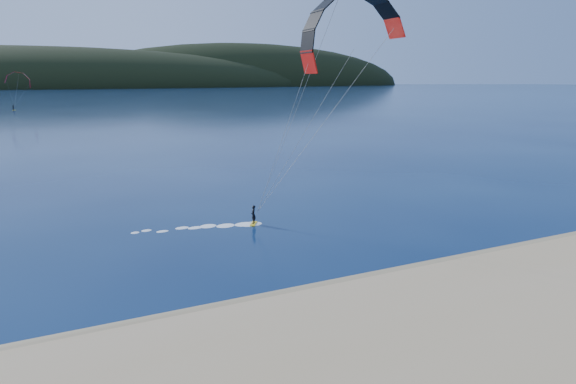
{
  "coord_description": "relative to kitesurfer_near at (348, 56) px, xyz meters",
  "views": [
    {
      "loc": [
        -9.56,
        -17.98,
        12.57
      ],
      "look_at": [
        2.94,
        10.0,
        5.0
      ],
      "focal_mm": 28.82,
      "sensor_mm": 36.0,
      "label": 1
    }
  ],
  "objects": [
    {
      "name": "ground",
      "position": [
        -8.81,
        -12.31,
        -14.15
      ],
      "size": [
        1800.0,
        1800.0,
        0.0
      ],
      "primitive_type": "plane",
      "color": "#081A3E",
      "rests_on": "ground"
    },
    {
      "name": "wet_sand",
      "position": [
        -8.81,
        -7.81,
        -14.1
      ],
      "size": [
        220.0,
        2.5,
        0.1
      ],
      "color": "#89714F",
      "rests_on": "ground"
    },
    {
      "name": "headland",
      "position": [
        -8.17,
        732.97,
        -14.15
      ],
      "size": [
        1200.0,
        310.0,
        140.0
      ],
      "color": "black",
      "rests_on": "ground"
    },
    {
      "name": "kitesurfer_near",
      "position": [
        0.0,
        0.0,
        0.0
      ],
      "size": [
        20.61,
        9.76,
        17.98
      ],
      "color": "yellow",
      "rests_on": "ground"
    },
    {
      "name": "kitesurfer_far",
      "position": [
        -39.27,
        182.08,
        -3.69
      ],
      "size": [
        9.43,
        6.74,
        13.58
      ],
      "color": "yellow",
      "rests_on": "ground"
    }
  ]
}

